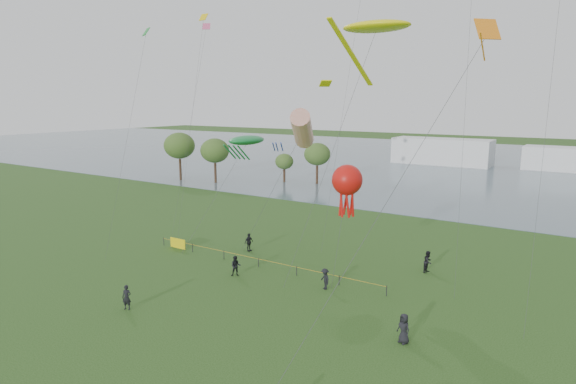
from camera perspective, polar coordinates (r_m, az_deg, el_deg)
The scene contains 17 objects.
ground_plane at distance 30.28m, azimuth -10.88°, elevation -18.12°, with size 400.00×400.00×0.00m, color #1E3D13.
lake at distance 121.23m, azimuth 23.81°, elevation 2.91°, with size 400.00×120.00×0.08m, color slate.
pavilion_left at distance 118.53m, azimuth 17.78°, elevation 4.60°, with size 22.00×8.00×6.00m, color white.
pavilion_right at distance 117.61m, azimuth 30.47°, elevation 3.35°, with size 18.00×7.00×5.00m, color white.
trees at distance 87.90m, azimuth -7.08°, elevation 4.92°, with size 28.56×15.53×8.88m.
fence at distance 46.92m, azimuth -9.59°, elevation -6.76°, with size 24.07×0.07×1.05m.
spectator_a at distance 41.14m, azimuth -6.20°, elevation -8.72°, with size 0.85×0.66×1.75m, color black.
spectator_b at distance 38.31m, azimuth 4.40°, elevation -10.23°, with size 1.09×0.62×1.68m, color black.
spectator_c at distance 47.58m, azimuth -4.66°, elevation -5.95°, with size 1.06×0.44×1.80m, color black.
spectator_d at distance 31.13m, azimuth 13.56°, elevation -15.45°, with size 0.91×0.59×1.87m, color black.
spectator_f at distance 36.53m, azimuth -18.58°, elevation -11.76°, with size 0.65×0.43×1.78m, color black.
spectator_g at distance 43.41m, azimuth 16.26°, elevation -7.94°, with size 0.92×0.72×1.90m, color black.
kite_stingray at distance 39.46m, azimuth 10.35°, elevation 18.66°, with size 7.32×10.18×20.57m.
kite_windsock at distance 43.40m, azimuth 1.69°, elevation 7.46°, with size 8.23×5.08×13.97m.
kite_creature at distance 46.04m, azimuth -4.94°, elevation 6.10°, with size 6.04×6.62×11.32m.
kite_octopus at distance 37.65m, azimuth 7.02°, elevation 1.34°, with size 2.40×2.68×9.69m.
kite_delta at distance 28.26m, azimuth 21.26°, elevation 15.25°, with size 7.10×13.27×18.89m.
Camera 1 is at (18.69, -18.91, 14.49)m, focal length 30.00 mm.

